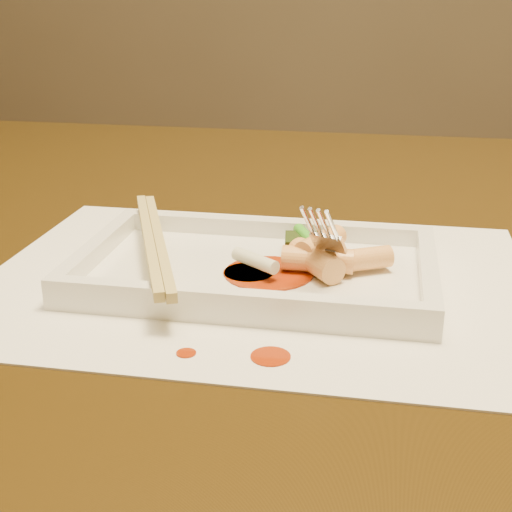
% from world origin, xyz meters
% --- Properties ---
extents(table, '(1.40, 0.90, 0.75)m').
position_xyz_m(table, '(0.00, 0.00, 0.65)').
color(table, black).
rests_on(table, ground).
extents(placemat, '(0.40, 0.30, 0.00)m').
position_xyz_m(placemat, '(-0.05, -0.12, 0.75)').
color(placemat, white).
rests_on(placemat, table).
extents(sauce_splatter_a, '(0.02, 0.02, 0.00)m').
position_xyz_m(sauce_splatter_a, '(-0.02, -0.23, 0.75)').
color(sauce_splatter_a, '#9B2804').
rests_on(sauce_splatter_a, placemat).
extents(sauce_splatter_b, '(0.01, 0.01, 0.00)m').
position_xyz_m(sauce_splatter_b, '(-0.07, -0.24, 0.75)').
color(sauce_splatter_b, '#9B2804').
rests_on(sauce_splatter_b, placemat).
extents(plate_base, '(0.26, 0.16, 0.01)m').
position_xyz_m(plate_base, '(-0.05, -0.12, 0.76)').
color(plate_base, white).
rests_on(plate_base, placemat).
extents(plate_rim_far, '(0.26, 0.01, 0.01)m').
position_xyz_m(plate_rim_far, '(-0.05, -0.04, 0.77)').
color(plate_rim_far, white).
rests_on(plate_rim_far, plate_base).
extents(plate_rim_near, '(0.26, 0.01, 0.01)m').
position_xyz_m(plate_rim_near, '(-0.05, -0.19, 0.77)').
color(plate_rim_near, white).
rests_on(plate_rim_near, plate_base).
extents(plate_rim_left, '(0.01, 0.14, 0.01)m').
position_xyz_m(plate_rim_left, '(-0.18, -0.12, 0.77)').
color(plate_rim_left, white).
rests_on(plate_rim_left, plate_base).
extents(plate_rim_right, '(0.01, 0.14, 0.01)m').
position_xyz_m(plate_rim_right, '(0.07, -0.12, 0.77)').
color(plate_rim_right, white).
rests_on(plate_rim_right, plate_base).
extents(veg_piece, '(0.04, 0.03, 0.01)m').
position_xyz_m(veg_piece, '(-0.02, -0.08, 0.77)').
color(veg_piece, black).
rests_on(veg_piece, plate_base).
extents(scallion_white, '(0.04, 0.03, 0.01)m').
position_xyz_m(scallion_white, '(-0.05, -0.13, 0.77)').
color(scallion_white, '#EAEACC').
rests_on(scallion_white, plate_base).
extents(scallion_green, '(0.04, 0.08, 0.01)m').
position_xyz_m(scallion_green, '(-0.01, -0.10, 0.77)').
color(scallion_green, green).
rests_on(scallion_green, plate_base).
extents(chopstick_a, '(0.09, 0.20, 0.01)m').
position_xyz_m(chopstick_a, '(-0.13, -0.12, 0.78)').
color(chopstick_a, tan).
rests_on(chopstick_a, plate_rim_near).
extents(chopstick_b, '(0.09, 0.20, 0.01)m').
position_xyz_m(chopstick_b, '(-0.13, -0.12, 0.78)').
color(chopstick_b, tan).
rests_on(chopstick_b, plate_rim_near).
extents(fork, '(0.09, 0.10, 0.14)m').
position_xyz_m(fork, '(0.02, -0.10, 0.83)').
color(fork, silver).
rests_on(fork, plate_base).
extents(sauce_blob_0, '(0.07, 0.07, 0.00)m').
position_xyz_m(sauce_blob_0, '(-0.04, -0.12, 0.76)').
color(sauce_blob_0, '#9B2804').
rests_on(sauce_blob_0, plate_base).
extents(sauce_blob_1, '(0.04, 0.04, 0.00)m').
position_xyz_m(sauce_blob_1, '(-0.06, -0.13, 0.76)').
color(sauce_blob_1, '#9B2804').
rests_on(sauce_blob_1, plate_base).
extents(rice_cake_0, '(0.05, 0.05, 0.02)m').
position_xyz_m(rice_cake_0, '(-0.01, -0.12, 0.77)').
color(rice_cake_0, '#FFCA77').
rests_on(rice_cake_0, plate_base).
extents(rice_cake_1, '(0.05, 0.02, 0.02)m').
position_xyz_m(rice_cake_1, '(-0.01, -0.12, 0.77)').
color(rice_cake_1, '#FFCA77').
rests_on(rice_cake_1, plate_base).
extents(rice_cake_2, '(0.04, 0.05, 0.02)m').
position_xyz_m(rice_cake_2, '(-0.01, -0.10, 0.78)').
color(rice_cake_2, '#FFCA77').
rests_on(rice_cake_2, plate_base).
extents(rice_cake_3, '(0.05, 0.04, 0.02)m').
position_xyz_m(rice_cake_3, '(0.02, -0.11, 0.77)').
color(rice_cake_3, '#FFCA77').
rests_on(rice_cake_3, plate_base).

